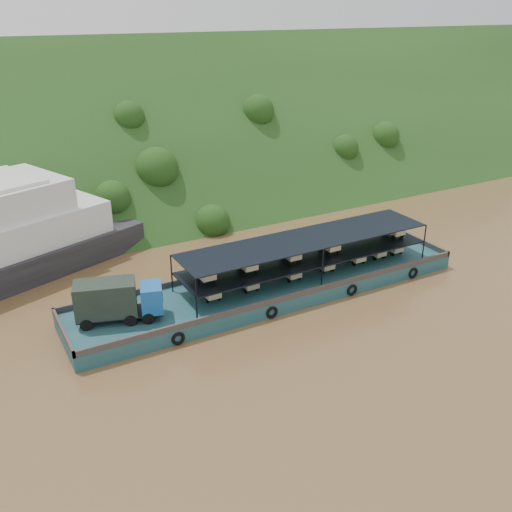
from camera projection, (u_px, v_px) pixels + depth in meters
ground at (293, 298)px, 48.78m from camera, size 160.00×160.00×0.00m
hillside at (151, 189)px, 77.55m from camera, size 140.00×39.60×39.60m
cargo_barge at (262, 286)px, 48.46m from camera, size 35.00×7.18×4.54m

